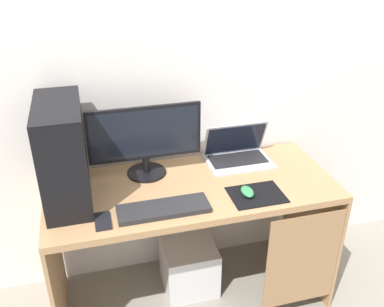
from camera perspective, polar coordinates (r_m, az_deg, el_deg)
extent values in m
plane|color=gray|center=(2.61, 0.00, -18.21)|extent=(8.00, 8.00, 0.00)
cube|color=silver|center=(2.22, -2.36, 12.74)|extent=(4.00, 0.04, 2.60)
cube|color=#A37A51|center=(2.14, 0.00, -4.66)|extent=(1.44, 0.61, 0.03)
cube|color=#A37A51|center=(2.33, -17.75, -14.63)|extent=(0.02, 0.61, 0.71)
cube|color=#A37A51|center=(2.60, 15.54, -9.20)|extent=(0.02, 0.61, 0.71)
cube|color=#96704B|center=(2.29, 14.61, -13.78)|extent=(0.40, 0.01, 0.57)
cube|color=black|center=(2.01, -16.89, 0.01)|extent=(0.20, 0.45, 0.48)
cylinder|color=black|center=(2.24, -6.10, -2.52)|extent=(0.20, 0.20, 0.01)
cylinder|color=black|center=(2.22, -6.16, -1.45)|extent=(0.04, 0.04, 0.08)
cube|color=black|center=(2.13, -6.37, 2.74)|extent=(0.57, 0.02, 0.28)
cube|color=black|center=(2.12, -6.32, 2.62)|extent=(0.54, 0.00, 0.25)
cube|color=#B7BCC6|center=(2.34, 6.31, -1.13)|extent=(0.35, 0.23, 0.01)
cube|color=black|center=(2.35, 6.16, -0.75)|extent=(0.31, 0.15, 0.00)
cube|color=#B7BCC6|center=(2.36, 5.78, 2.02)|extent=(0.35, 0.08, 0.20)
cube|color=black|center=(2.35, 5.83, 1.90)|extent=(0.33, 0.07, 0.18)
cube|color=#232326|center=(1.95, -3.85, -7.41)|extent=(0.42, 0.14, 0.02)
cube|color=black|center=(2.08, 8.65, -5.50)|extent=(0.26, 0.20, 0.00)
ellipsoid|color=#338C4C|center=(2.06, 7.43, -5.09)|extent=(0.06, 0.10, 0.03)
cube|color=black|center=(1.92, -11.87, -8.86)|extent=(0.07, 0.13, 0.01)
cube|color=silver|center=(2.55, -0.47, -14.81)|extent=(0.30, 0.30, 0.30)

